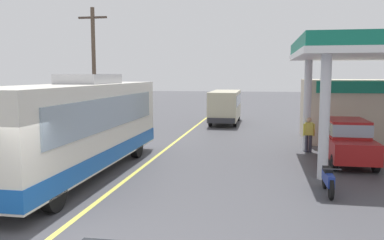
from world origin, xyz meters
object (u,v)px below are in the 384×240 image
(pedestrian_near_pump, at_px, (309,133))
(coach_bus_main, at_px, (79,128))
(motorcycle_parked_forecourt, at_px, (328,179))
(minibus_opposing_lane, at_px, (225,104))
(car_at_pump, at_px, (347,139))

(pedestrian_near_pump, bearing_deg, coach_bus_main, -146.06)
(motorcycle_parked_forecourt, xyz_separation_m, pedestrian_near_pump, (0.16, 6.78, 0.49))
(motorcycle_parked_forecourt, distance_m, pedestrian_near_pump, 6.80)
(coach_bus_main, distance_m, pedestrian_near_pump, 10.61)
(motorcycle_parked_forecourt, relative_size, pedestrian_near_pump, 1.08)
(pedestrian_near_pump, bearing_deg, minibus_opposing_lane, 114.95)
(car_at_pump, distance_m, pedestrian_near_pump, 2.47)
(coach_bus_main, xyz_separation_m, pedestrian_near_pump, (8.78, 5.91, -0.79))
(car_at_pump, xyz_separation_m, minibus_opposing_lane, (-6.26, 12.74, 0.46))
(coach_bus_main, xyz_separation_m, minibus_opposing_lane, (3.82, 16.55, -0.25))
(car_at_pump, height_order, pedestrian_near_pump, car_at_pump)
(minibus_opposing_lane, bearing_deg, motorcycle_parked_forecourt, -74.62)
(pedestrian_near_pump, bearing_deg, car_at_pump, -58.09)
(minibus_opposing_lane, distance_m, motorcycle_parked_forecourt, 18.10)
(car_at_pump, bearing_deg, pedestrian_near_pump, 121.91)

